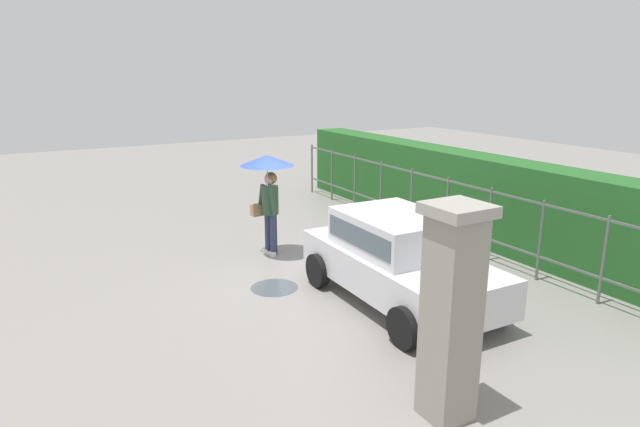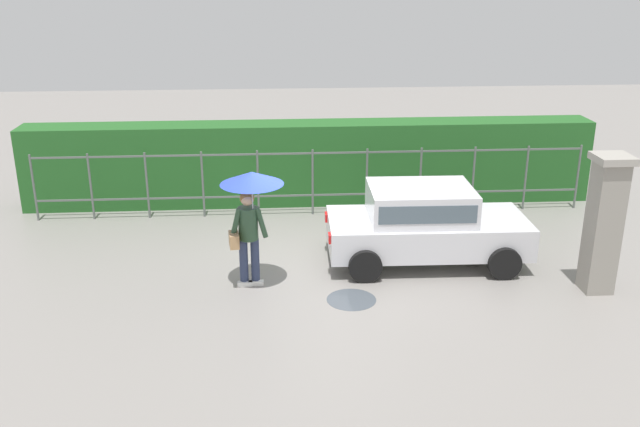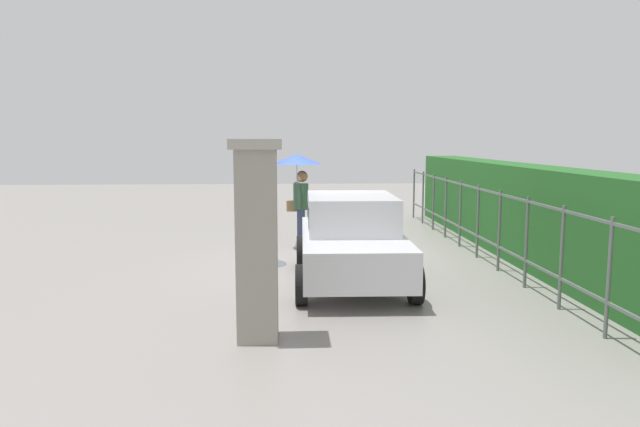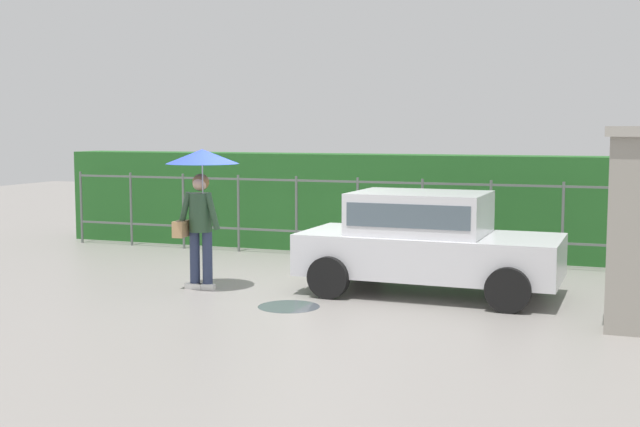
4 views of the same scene
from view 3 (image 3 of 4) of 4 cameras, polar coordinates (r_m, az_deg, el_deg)
The scene contains 7 objects.
ground_plane at distance 11.69m, azimuth 0.76°, elevation -4.55°, with size 40.00×40.00×0.00m, color gray.
car at distance 9.70m, azimuth 3.11°, elevation -2.20°, with size 3.77×1.92×1.48m.
pedestrian at distance 12.73m, azimuth -2.19°, elevation 3.70°, with size 1.08×1.08×2.09m.
gate_pillar at distance 6.88m, azimuth -6.27°, elevation -2.50°, with size 0.60×0.60×2.42m.
fence_section at distance 12.16m, azimuth 15.39°, elevation -0.40°, with size 12.21×0.05×1.50m.
hedge_row at distance 12.47m, azimuth 19.42°, elevation 0.20°, with size 13.16×0.90×1.90m, color #235B23.
puddle_near at distance 11.31m, azimuth -5.45°, elevation -4.99°, with size 0.84×0.84×0.00m, color #4C545B.
Camera 3 is at (11.41, -0.76, 2.42)m, focal length 32.26 mm.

